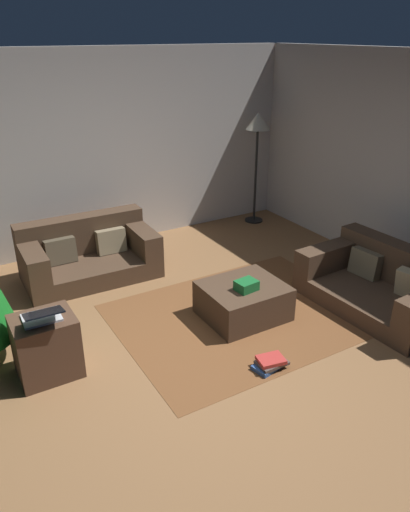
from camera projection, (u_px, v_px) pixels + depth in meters
name	position (u px, v px, depth m)	size (l,w,h in m)	color
ground_plane	(200.00, 362.00, 4.49)	(6.40, 6.40, 0.00)	brown
rear_partition	(80.00, 154.00, 6.41)	(6.40, 0.12, 2.60)	#BCB7B2
couch_left	(88.00, 254.00, 6.00)	(1.59, 0.90, 0.70)	#473323
couch_right	(383.00, 284.00, 5.34)	(1.04, 1.63, 0.64)	#473323
ottoman	(243.00, 301.00, 5.14)	(0.82, 0.71, 0.37)	#473323
gift_box	(246.00, 285.00, 4.96)	(0.21, 0.17, 0.10)	#19662D
tv_remote	(252.00, 283.00, 5.09)	(0.05, 0.16, 0.02)	black
side_table	(46.00, 346.00, 4.23)	(0.52, 0.44, 0.56)	#4C3323
laptop	(42.00, 316.00, 4.04)	(0.33, 0.42, 0.18)	silver
book_stack	(270.00, 363.00, 4.39)	(0.32, 0.24, 0.11)	#2D5193
corner_lamp	(258.00, 130.00, 7.23)	(0.36, 0.36, 1.68)	black
area_rug	(243.00, 316.00, 5.22)	(2.60, 2.00, 0.01)	brown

